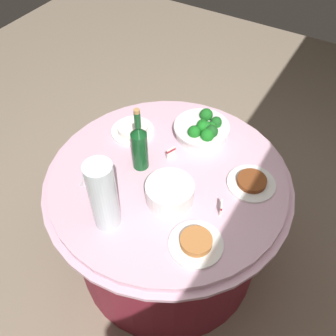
# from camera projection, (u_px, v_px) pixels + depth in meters

# --- Properties ---
(ground_plane) EXTENTS (6.00, 6.00, 0.00)m
(ground_plane) POSITION_uv_depth(u_px,v_px,m) (168.00, 255.00, 2.28)
(ground_plane) COLOR gray
(buffet_table) EXTENTS (1.16, 1.16, 0.74)m
(buffet_table) POSITION_uv_depth(u_px,v_px,m) (168.00, 220.00, 2.00)
(buffet_table) COLOR maroon
(buffet_table) RESTS_ON ground_plane
(broccoli_bowl) EXTENTS (0.28, 0.28, 0.11)m
(broccoli_bowl) POSITION_uv_depth(u_px,v_px,m) (203.00, 129.00, 1.87)
(broccoli_bowl) COLOR white
(broccoli_bowl) RESTS_ON buffet_table
(plate_stack) EXTENTS (0.21, 0.21, 0.09)m
(plate_stack) POSITION_uv_depth(u_px,v_px,m) (170.00, 192.00, 1.61)
(plate_stack) COLOR white
(plate_stack) RESTS_ON buffet_table
(wine_bottle) EXTENTS (0.07, 0.07, 0.34)m
(wine_bottle) POSITION_uv_depth(u_px,v_px,m) (139.00, 146.00, 1.68)
(wine_bottle) COLOR #11481E
(wine_bottle) RESTS_ON buffet_table
(decorative_fruit_vase) EXTENTS (0.11, 0.11, 0.34)m
(decorative_fruit_vase) POSITION_uv_depth(u_px,v_px,m) (104.00, 197.00, 1.44)
(decorative_fruit_vase) COLOR silver
(decorative_fruit_vase) RESTS_ON buffet_table
(serving_tongs) EXTENTS (0.16, 0.12, 0.01)m
(serving_tongs) POSITION_uv_depth(u_px,v_px,m) (88.00, 173.00, 1.73)
(serving_tongs) COLOR silver
(serving_tongs) RESTS_ON buffet_table
(food_plate_rice) EXTENTS (0.22, 0.22, 0.04)m
(food_plate_rice) POSITION_uv_depth(u_px,v_px,m) (133.00, 129.00, 1.92)
(food_plate_rice) COLOR white
(food_plate_rice) RESTS_ON buffet_table
(food_plate_stir_fry) EXTENTS (0.22, 0.22, 0.04)m
(food_plate_stir_fry) POSITION_uv_depth(u_px,v_px,m) (251.00, 182.00, 1.69)
(food_plate_stir_fry) COLOR white
(food_plate_stir_fry) RESTS_ON buffet_table
(food_plate_peanuts) EXTENTS (0.22, 0.22, 0.04)m
(food_plate_peanuts) POSITION_uv_depth(u_px,v_px,m) (196.00, 243.00, 1.48)
(food_plate_peanuts) COLOR white
(food_plate_peanuts) RESTS_ON buffet_table
(label_placard_front) EXTENTS (0.05, 0.03, 0.05)m
(label_placard_front) POSITION_uv_depth(u_px,v_px,m) (221.00, 207.00, 1.57)
(label_placard_front) COLOR white
(label_placard_front) RESTS_ON buffet_table
(label_placard_mid) EXTENTS (0.05, 0.03, 0.05)m
(label_placard_mid) POSITION_uv_depth(u_px,v_px,m) (171.00, 152.00, 1.79)
(label_placard_mid) COLOR white
(label_placard_mid) RESTS_ON buffet_table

